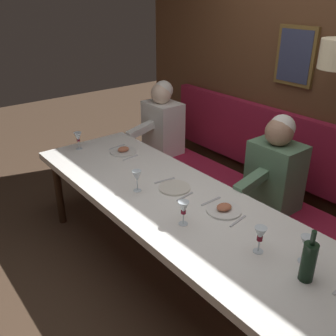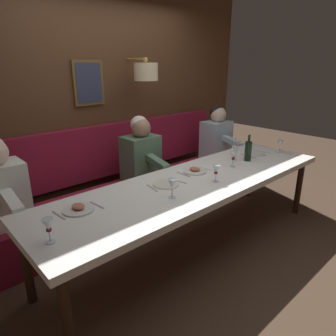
% 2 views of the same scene
% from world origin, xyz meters
% --- Properties ---
extents(ground_plane, '(12.00, 12.00, 0.00)m').
position_xyz_m(ground_plane, '(0.00, 0.00, 0.00)').
color(ground_plane, '#4C3828').
extents(dining_table, '(0.90, 3.21, 0.74)m').
position_xyz_m(dining_table, '(0.00, 0.00, 0.68)').
color(dining_table, white).
rests_on(dining_table, ground_plane).
extents(banquette_bench, '(0.52, 3.41, 0.45)m').
position_xyz_m(banquette_bench, '(0.89, 0.00, 0.23)').
color(banquette_bench, maroon).
rests_on(banquette_bench, ground_plane).
extents(back_wall_panel, '(0.59, 4.61, 2.90)m').
position_xyz_m(back_wall_panel, '(1.46, -0.00, 1.36)').
color(back_wall_panel, '#51331E').
rests_on(back_wall_panel, ground_plane).
extents(diner_near, '(0.60, 0.40, 0.79)m').
position_xyz_m(diner_near, '(0.88, -0.02, 0.82)').
color(diner_near, '#567A5B').
rests_on(diner_near, banquette_bench).
extents(diner_middle, '(0.60, 0.40, 0.79)m').
position_xyz_m(diner_middle, '(0.88, 1.47, 0.82)').
color(diner_middle, white).
rests_on(diner_middle, banquette_bench).
extents(place_setting_0, '(0.24, 0.32, 0.05)m').
position_xyz_m(place_setting_0, '(0.16, -0.15, 0.75)').
color(place_setting_0, white).
rests_on(place_setting_0, dining_table).
extents(place_setting_1, '(0.24, 0.33, 0.01)m').
position_xyz_m(place_setting_1, '(0.10, 0.30, 0.75)').
color(place_setting_1, silver).
rests_on(place_setting_1, dining_table).
extents(place_setting_3, '(0.24, 0.32, 0.05)m').
position_xyz_m(place_setting_3, '(0.17, 1.13, 0.75)').
color(place_setting_3, silver).
rests_on(place_setting_3, dining_table).
extents(wine_glass_0, '(0.07, 0.07, 0.16)m').
position_xyz_m(wine_glass_0, '(0.00, -0.58, 0.86)').
color(wine_glass_0, silver).
rests_on(wine_glass_0, dining_table).
extents(wine_glass_2, '(0.07, 0.07, 0.16)m').
position_xyz_m(wine_glass_2, '(-0.16, -0.10, 0.86)').
color(wine_glass_2, silver).
rests_on(wine_glass_2, dining_table).
extents(wine_glass_3, '(0.07, 0.07, 0.16)m').
position_xyz_m(wine_glass_3, '(-0.14, 0.45, 0.86)').
color(wine_glass_3, silver).
rests_on(wine_glass_3, dining_table).
extents(wine_glass_4, '(0.07, 0.07, 0.16)m').
position_xyz_m(wine_glass_4, '(-0.11, 1.46, 0.86)').
color(wine_glass_4, silver).
rests_on(wine_glass_4, dining_table).
extents(wine_glass_5, '(0.07, 0.07, 0.16)m').
position_xyz_m(wine_glass_5, '(0.13, -0.79, 0.86)').
color(wine_glass_5, silver).
rests_on(wine_glass_5, dining_table).
extents(wine_bottle, '(0.08, 0.08, 0.30)m').
position_xyz_m(wine_bottle, '(0.01, -0.88, 0.86)').
color(wine_bottle, black).
rests_on(wine_bottle, dining_table).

